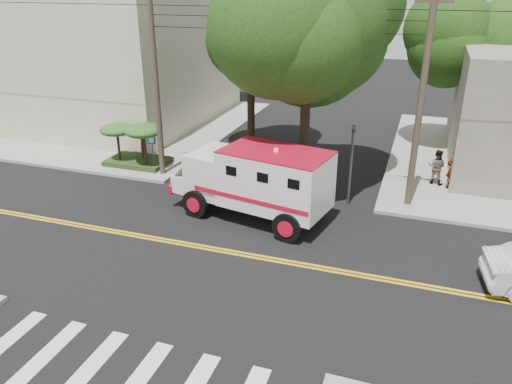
% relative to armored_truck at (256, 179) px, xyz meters
% --- Properties ---
extents(ground, '(100.00, 100.00, 0.00)m').
position_rel_armored_truck_xyz_m(ground, '(-0.41, -3.04, -1.73)').
color(ground, black).
rests_on(ground, ground).
extents(sidewalk_nw, '(17.00, 17.00, 0.15)m').
position_rel_armored_truck_xyz_m(sidewalk_nw, '(-13.91, 10.46, -1.66)').
color(sidewalk_nw, gray).
rests_on(sidewalk_nw, ground).
extents(building_left, '(16.00, 14.00, 10.00)m').
position_rel_armored_truck_xyz_m(building_left, '(-15.91, 11.96, 3.42)').
color(building_left, '#B9B298').
rests_on(building_left, sidewalk_nw).
extents(utility_pole_left, '(0.28, 0.28, 9.00)m').
position_rel_armored_truck_xyz_m(utility_pole_left, '(-6.01, 2.96, 2.77)').
color(utility_pole_left, '#382D23').
rests_on(utility_pole_left, ground).
extents(utility_pole_right, '(0.28, 0.28, 9.00)m').
position_rel_armored_truck_xyz_m(utility_pole_right, '(5.89, 3.16, 2.77)').
color(utility_pole_right, '#382D23').
rests_on(utility_pole_right, ground).
extents(tree_main, '(6.08, 5.70, 9.85)m').
position_rel_armored_truck_xyz_m(tree_main, '(1.53, 3.16, 5.47)').
color(tree_main, black).
rests_on(tree_main, ground).
extents(tree_left, '(4.48, 4.20, 7.70)m').
position_rel_armored_truck_xyz_m(tree_left, '(-3.08, 8.74, 4.00)').
color(tree_left, black).
rests_on(tree_left, ground).
extents(tree_right, '(4.80, 4.50, 8.20)m').
position_rel_armored_truck_xyz_m(tree_right, '(8.44, 12.73, 4.36)').
color(tree_right, black).
rests_on(tree_right, ground).
extents(traffic_signal, '(0.15, 0.18, 3.60)m').
position_rel_armored_truck_xyz_m(traffic_signal, '(3.39, 2.56, 0.49)').
color(traffic_signal, '#3F3F42').
rests_on(traffic_signal, ground).
extents(accessibility_sign, '(0.45, 0.10, 2.02)m').
position_rel_armored_truck_xyz_m(accessibility_sign, '(-6.61, 3.13, -0.37)').
color(accessibility_sign, '#3F3F42').
rests_on(accessibility_sign, ground).
extents(palm_planter, '(3.52, 2.63, 2.36)m').
position_rel_armored_truck_xyz_m(palm_planter, '(-7.84, 3.58, -0.09)').
color(palm_planter, '#1E3314').
rests_on(palm_planter, sidewalk_nw).
extents(armored_truck, '(7.03, 3.73, 3.05)m').
position_rel_armored_truck_xyz_m(armored_truck, '(0.00, 0.00, 0.00)').
color(armored_truck, silver).
rests_on(armored_truck, ground).
extents(pedestrian_a, '(0.77, 0.60, 1.87)m').
position_rel_armored_truck_xyz_m(pedestrian_a, '(7.70, 5.58, -0.65)').
color(pedestrian_a, gray).
rests_on(pedestrian_a, sidewalk_ne).
extents(pedestrian_b, '(0.95, 0.82, 1.68)m').
position_rel_armored_truck_xyz_m(pedestrian_b, '(6.96, 5.95, -0.74)').
color(pedestrian_b, gray).
rests_on(pedestrian_b, sidewalk_ne).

